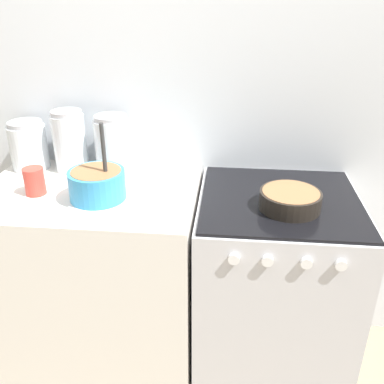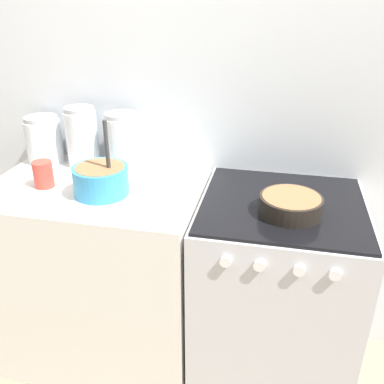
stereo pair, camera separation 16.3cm
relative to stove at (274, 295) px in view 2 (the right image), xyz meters
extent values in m
cube|color=silver|center=(-0.34, 0.34, 0.75)|extent=(4.79, 0.05, 2.40)
cube|color=silver|center=(-0.79, 0.00, 0.00)|extent=(0.89, 0.62, 0.90)
cube|color=silver|center=(0.00, 0.00, -0.01)|extent=(0.65, 0.62, 0.89)
cube|color=black|center=(0.00, 0.00, 0.44)|extent=(0.62, 0.60, 0.01)
cylinder|color=white|center=(-0.18, -0.32, 0.37)|extent=(0.04, 0.02, 0.04)
cylinder|color=white|center=(-0.06, -0.32, 0.37)|extent=(0.04, 0.02, 0.04)
cylinder|color=white|center=(0.06, -0.32, 0.37)|extent=(0.04, 0.02, 0.04)
cylinder|color=white|center=(0.18, -0.32, 0.37)|extent=(0.04, 0.02, 0.04)
cylinder|color=#338CBF|center=(-0.72, -0.08, 0.51)|extent=(0.22, 0.22, 0.12)
cylinder|color=#8C603D|center=(-0.72, -0.08, 0.54)|extent=(0.19, 0.19, 0.07)
cylinder|color=#333333|center=(-0.68, -0.08, 0.62)|extent=(0.02, 0.02, 0.29)
cylinder|color=black|center=(0.02, -0.08, 0.48)|extent=(0.23, 0.23, 0.07)
cylinder|color=#8C603D|center=(0.02, -0.08, 0.49)|extent=(0.21, 0.21, 0.06)
cylinder|color=silver|center=(-1.12, 0.21, 0.55)|extent=(0.17, 0.17, 0.20)
cylinder|color=silver|center=(-1.12, 0.21, 0.51)|extent=(0.15, 0.15, 0.12)
cylinder|color=#B2B2B7|center=(-1.12, 0.21, 0.66)|extent=(0.15, 0.15, 0.02)
cylinder|color=silver|center=(-0.92, 0.21, 0.58)|extent=(0.15, 0.15, 0.25)
cylinder|color=red|center=(-0.92, 0.21, 0.53)|extent=(0.13, 0.13, 0.15)
cylinder|color=#B2B2B7|center=(-0.92, 0.21, 0.71)|extent=(0.13, 0.13, 0.02)
cylinder|color=silver|center=(-0.73, 0.21, 0.57)|extent=(0.16, 0.16, 0.24)
cylinder|color=tan|center=(-0.73, 0.21, 0.52)|extent=(0.14, 0.14, 0.14)
cylinder|color=#B2B2B7|center=(-0.73, 0.21, 0.70)|extent=(0.14, 0.14, 0.02)
cylinder|color=#CC3F33|center=(-0.98, -0.05, 0.51)|extent=(0.08, 0.08, 0.11)
cube|color=white|center=(-0.70, -0.15, 0.45)|extent=(0.26, 0.32, 0.01)
camera|label=1|loc=(-0.20, -1.54, 1.21)|focal=40.00mm
camera|label=2|loc=(-0.04, -1.51, 1.21)|focal=40.00mm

